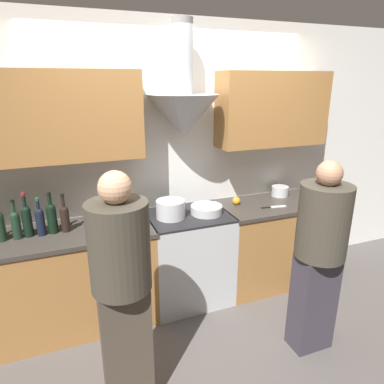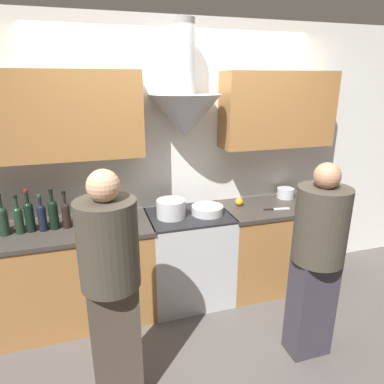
# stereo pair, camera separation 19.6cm
# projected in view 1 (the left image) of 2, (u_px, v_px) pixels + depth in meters

# --- Properties ---
(ground_plane) EXTENTS (12.00, 12.00, 0.00)m
(ground_plane) POSITION_uv_depth(u_px,v_px,m) (200.00, 315.00, 3.16)
(ground_plane) COLOR #4C4744
(wall_back) EXTENTS (8.40, 0.64, 2.60)m
(wall_back) POSITION_uv_depth(u_px,v_px,m) (170.00, 146.00, 3.17)
(wall_back) COLOR white
(wall_back) RESTS_ON ground_plane
(counter_left) EXTENTS (1.56, 0.62, 0.89)m
(counter_left) POSITION_uv_depth(u_px,v_px,m) (62.00, 281.00, 2.90)
(counter_left) COLOR #9E6B38
(counter_left) RESTS_ON ground_plane
(counter_right) EXTENTS (1.13, 0.62, 0.89)m
(counter_right) POSITION_uv_depth(u_px,v_px,m) (271.00, 242.00, 3.61)
(counter_right) COLOR #9E6B38
(counter_right) RESTS_ON ground_plane
(stove_range) EXTENTS (0.75, 0.60, 0.89)m
(stove_range) POSITION_uv_depth(u_px,v_px,m) (188.00, 257.00, 3.29)
(stove_range) COLOR #B7BABC
(stove_range) RESTS_ON ground_plane
(wine_bottle_4) EXTENTS (0.07, 0.07, 0.32)m
(wine_bottle_4) POSITION_uv_depth(u_px,v_px,m) (16.00, 223.00, 2.64)
(wine_bottle_4) COLOR black
(wine_bottle_4) RESTS_ON counter_left
(wine_bottle_5) EXTENTS (0.07, 0.07, 0.36)m
(wine_bottle_5) POSITION_uv_depth(u_px,v_px,m) (27.00, 219.00, 2.68)
(wine_bottle_5) COLOR black
(wine_bottle_5) RESTS_ON counter_left
(wine_bottle_6) EXTENTS (0.07, 0.07, 0.31)m
(wine_bottle_6) POSITION_uv_depth(u_px,v_px,m) (40.00, 220.00, 2.70)
(wine_bottle_6) COLOR black
(wine_bottle_6) RESTS_ON counter_left
(wine_bottle_7) EXTENTS (0.08, 0.08, 0.34)m
(wine_bottle_7) POSITION_uv_depth(u_px,v_px,m) (52.00, 216.00, 2.74)
(wine_bottle_7) COLOR black
(wine_bottle_7) RESTS_ON counter_left
(wine_bottle_8) EXTENTS (0.07, 0.07, 0.32)m
(wine_bottle_8) POSITION_uv_depth(u_px,v_px,m) (65.00, 217.00, 2.77)
(wine_bottle_8) COLOR black
(wine_bottle_8) RESTS_ON counter_left
(stock_pot) EXTENTS (0.26, 0.26, 0.16)m
(stock_pot) POSITION_uv_depth(u_px,v_px,m) (171.00, 209.00, 3.06)
(stock_pot) COLOR #B7BABC
(stock_pot) RESTS_ON stove_range
(mixing_bowl) EXTENTS (0.29, 0.29, 0.08)m
(mixing_bowl) POSITION_uv_depth(u_px,v_px,m) (206.00, 210.00, 3.17)
(mixing_bowl) COLOR #B7BABC
(mixing_bowl) RESTS_ON stove_range
(orange_fruit) EXTENTS (0.08, 0.08, 0.08)m
(orange_fruit) POSITION_uv_depth(u_px,v_px,m) (236.00, 201.00, 3.40)
(orange_fruit) COLOR orange
(orange_fruit) RESTS_ON counter_right
(saucepan) EXTENTS (0.18, 0.18, 0.10)m
(saucepan) POSITION_uv_depth(u_px,v_px,m) (280.00, 191.00, 3.65)
(saucepan) COLOR #B7BABC
(saucepan) RESTS_ON counter_right
(chefs_knife) EXTENTS (0.26, 0.07, 0.01)m
(chefs_knife) POSITION_uv_depth(u_px,v_px,m) (274.00, 207.00, 3.33)
(chefs_knife) COLOR silver
(chefs_knife) RESTS_ON counter_right
(person_foreground_left) EXTENTS (0.36, 0.36, 1.61)m
(person_foreground_left) POSITION_uv_depth(u_px,v_px,m) (122.00, 287.00, 2.06)
(person_foreground_left) COLOR #473D33
(person_foreground_left) RESTS_ON ground_plane
(person_foreground_right) EXTENTS (0.37, 0.37, 1.54)m
(person_foreground_right) POSITION_uv_depth(u_px,v_px,m) (319.00, 252.00, 2.56)
(person_foreground_right) COLOR #38333D
(person_foreground_right) RESTS_ON ground_plane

